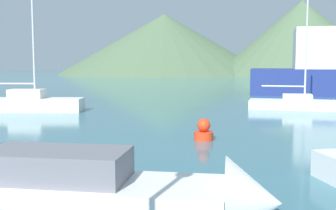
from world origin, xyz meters
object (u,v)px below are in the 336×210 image
sailboat_middle (297,102)px  buoy_marker (204,131)px  sailboat_inner (27,103)px  motorboat_near (112,191)px

sailboat_middle → buoy_marker: 12.94m
sailboat_inner → buoy_marker: sailboat_inner is taller
buoy_marker → sailboat_middle: bearing=81.0°
motorboat_near → sailboat_inner: (-13.83, 12.94, 0.15)m
motorboat_near → sailboat_inner: 18.94m
sailboat_middle → buoy_marker: size_ratio=11.62×
motorboat_near → sailboat_inner: size_ratio=1.06×
sailboat_middle → buoy_marker: (-2.01, -12.78, -0.08)m
sailboat_inner → sailboat_middle: size_ratio=0.71×
sailboat_inner → buoy_marker: bearing=-43.2°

